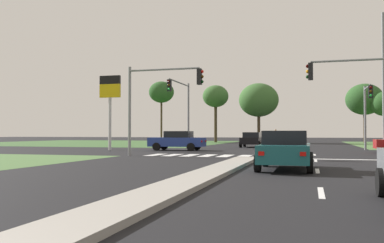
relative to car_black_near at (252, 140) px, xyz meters
name	(u,v)px	position (x,y,z in m)	size (l,w,h in m)	color
ground_plane	(264,153)	(2.37, -11.13, -0.76)	(200.00, 200.00, 0.00)	black
grass_verge_far_left	(104,143)	(-23.13, 13.37, -0.76)	(35.00, 35.00, 0.01)	#385B2D
median_island_near	(195,179)	(2.37, -30.13, -0.69)	(1.20, 22.00, 0.14)	gray
median_island_far	(285,143)	(2.37, 13.87, -0.69)	(1.20, 36.00, 0.14)	gray
lane_dash_second	(321,193)	(5.87, -31.58, -0.75)	(0.14, 2.00, 0.01)	silver
lane_dash_third	(317,171)	(5.87, -25.58, -0.75)	(0.14, 2.00, 0.01)	silver
lane_dash_fourth	(316,161)	(5.87, -19.58, -0.75)	(0.14, 2.00, 0.01)	silver
lane_dash_fifth	(315,155)	(5.87, -13.58, -0.75)	(0.14, 2.00, 0.01)	silver
stop_bar_near	(321,159)	(6.17, -18.13, -0.75)	(6.40, 0.50, 0.01)	silver
crosswalk_bar_near	(155,155)	(-4.03, -16.33, -0.75)	(0.70, 2.80, 0.01)	silver
crosswalk_bar_second	(172,155)	(-2.88, -16.33, -0.75)	(0.70, 2.80, 0.01)	silver
crosswalk_bar_third	(190,155)	(-1.73, -16.33, -0.75)	(0.70, 2.80, 0.01)	silver
crosswalk_bar_fourth	(207,156)	(-0.58, -16.33, -0.75)	(0.70, 2.80, 0.01)	silver
crosswalk_bar_fifth	(226,156)	(0.57, -16.33, -0.75)	(0.70, 2.80, 0.01)	silver
crosswalk_bar_sixth	(244,156)	(1.72, -16.33, -0.75)	(0.70, 2.80, 0.01)	silver
crosswalk_bar_seventh	(263,156)	(2.87, -16.33, -0.75)	(0.70, 2.80, 0.01)	silver
crosswalk_bar_eighth	(283,157)	(4.02, -16.33, -0.75)	(0.70, 2.80, 0.01)	silver
car_black_near	(252,140)	(0.00, 0.00, 0.00)	(2.03, 4.16, 1.48)	black
car_teal_second	(285,150)	(4.70, -25.36, 0.01)	(2.04, 4.35, 1.50)	#19565B
car_blue_fourth	(177,141)	(-4.79, -9.26, 0.04)	(4.51, 2.04, 1.56)	navy
traffic_signal_near_right	(362,87)	(8.29, -17.73, 3.11)	(4.66, 0.32, 5.61)	gray
traffic_signal_near_left	(156,93)	(-3.47, -17.73, 3.08)	(4.85, 0.32, 5.54)	gray
traffic_signal_far_right	(367,105)	(9.97, -5.93, 2.84)	(0.32, 3.86, 5.28)	gray
traffic_signal_far_left	(182,101)	(-5.23, -6.62, 3.42)	(0.32, 5.84, 5.99)	gray
pedestrian_at_median	(276,135)	(2.11, 2.70, 0.39)	(0.34, 0.34, 1.68)	maroon
fuel_price_totem	(110,96)	(-10.25, -10.38, 3.73)	(1.80, 0.24, 6.13)	silver
treeline_near	(161,92)	(-16.71, 20.06, 6.95)	(3.90, 3.90, 9.42)	#423323
treeline_second	(216,97)	(-8.30, 20.99, 6.15)	(3.94, 3.94, 8.68)	#423323
treeline_third	(259,100)	(-1.42, 18.02, 5.28)	(5.57, 5.57, 8.43)	#423323
treeline_fourth	(365,99)	(13.07, 22.90, 5.44)	(5.26, 5.26, 8.46)	#423323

